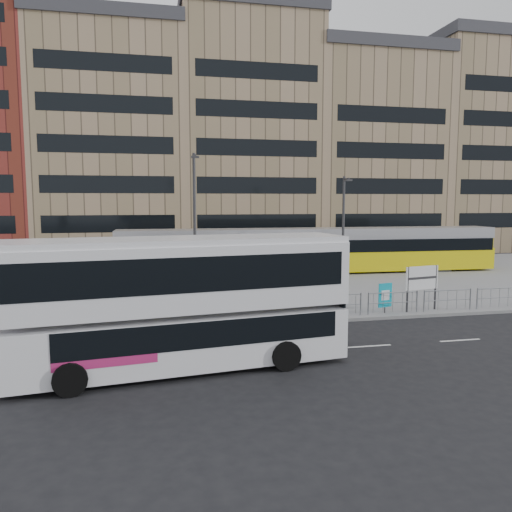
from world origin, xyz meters
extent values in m
plane|color=black|center=(0.00, 0.00, 0.00)|extent=(120.00, 120.00, 0.00)
cube|color=gray|center=(0.00, 12.00, 0.07)|extent=(64.00, 24.00, 0.15)
cube|color=gray|center=(0.00, 0.05, 0.07)|extent=(64.00, 0.25, 0.17)
cube|color=#9A8063|center=(-10.00, 34.00, 11.00)|extent=(14.00, 16.00, 22.00)
cube|color=#38383D|center=(-10.00, 34.00, 22.60)|extent=(14.40, 16.40, 1.20)
cube|color=#9A8063|center=(4.00, 34.00, 12.00)|extent=(14.00, 16.00, 24.00)
cube|color=#38383D|center=(4.00, 34.00, 24.60)|extent=(14.40, 16.40, 1.20)
cube|color=#9A8063|center=(18.00, 34.00, 10.50)|extent=(14.00, 16.00, 21.00)
cube|color=#38383D|center=(18.00, 34.00, 21.60)|extent=(14.40, 16.40, 1.20)
cube|color=#9A8063|center=(32.00, 34.00, 11.50)|extent=(14.00, 16.00, 23.00)
cube|color=#38383D|center=(32.00, 34.00, 23.60)|extent=(14.40, 16.40, 1.20)
cylinder|color=#919499|center=(2.00, 0.50, 1.20)|extent=(32.00, 0.05, 0.05)
cylinder|color=#919499|center=(2.00, 0.50, 0.70)|extent=(32.00, 0.04, 0.04)
cube|color=white|center=(1.00, -4.00, 0.01)|extent=(62.00, 0.12, 0.01)
cube|color=white|center=(-5.36, -5.16, 1.07)|extent=(11.44, 3.98, 1.73)
cube|color=white|center=(-5.36, -5.16, 3.21)|extent=(11.44, 3.98, 2.14)
cube|color=white|center=(-5.36, -5.16, 4.33)|extent=(11.42, 3.88, 0.31)
cube|color=black|center=(-4.86, -5.10, 1.48)|extent=(9.42, 3.76, 0.87)
cube|color=black|center=(-5.36, -5.16, 3.41)|extent=(10.84, 3.94, 1.12)
cube|color=#B72464|center=(-7.89, -5.48, 1.02)|extent=(3.36, 2.99, 0.51)
cylinder|color=black|center=(-1.97, -6.04, 0.51)|extent=(1.05, 0.43, 1.02)
cylinder|color=black|center=(-2.29, -3.46, 0.51)|extent=(1.05, 0.43, 1.02)
cylinder|color=black|center=(-8.74, -6.90, 0.51)|extent=(1.05, 0.43, 1.02)
cylinder|color=black|center=(-9.06, -4.32, 0.51)|extent=(1.05, 0.43, 1.02)
cube|color=yellow|center=(5.82, 14.69, 1.15)|extent=(29.44, 3.63, 1.68)
cube|color=black|center=(5.82, 14.69, 2.30)|extent=(29.02, 3.65, 0.94)
cube|color=#ACACB1|center=(5.82, 14.69, 3.19)|extent=(29.43, 3.40, 0.84)
cube|color=yellow|center=(19.87, 14.28, 1.83)|extent=(1.33, 2.40, 2.73)
cube|color=yellow|center=(-8.23, 15.09, 1.83)|extent=(1.33, 2.40, 2.73)
cylinder|color=#2D2D30|center=(5.82, 14.69, 1.93)|extent=(2.57, 2.57, 3.15)
cube|color=#2D2D30|center=(15.25, 14.41, 0.41)|extent=(3.22, 2.73, 0.52)
cube|color=#2D2D30|center=(-3.62, 14.96, 0.41)|extent=(3.22, 2.73, 0.52)
cylinder|color=#2D2D30|center=(6.14, 0.63, 1.29)|extent=(0.10, 0.10, 2.28)
cylinder|color=#2D2D30|center=(7.89, 0.97, 1.29)|extent=(0.10, 0.10, 2.28)
cube|color=white|center=(7.02, 0.80, 1.84)|extent=(1.96, 0.46, 1.19)
cylinder|color=#2D2D30|center=(4.98, 0.70, 0.55)|extent=(0.06, 0.06, 0.80)
cube|color=#0C9AB4|center=(4.98, 0.70, 1.05)|extent=(0.79, 0.25, 1.20)
cube|color=white|center=(4.98, 0.67, 1.05)|extent=(0.49, 0.13, 0.50)
imported|color=black|center=(3.25, 2.48, 1.01)|extent=(0.64, 0.74, 1.72)
cylinder|color=#2D2D30|center=(-5.14, 2.15, 1.65)|extent=(0.12, 0.12, 3.00)
imported|color=#2D2D30|center=(-5.14, 2.15, 2.75)|extent=(0.19, 0.22, 1.00)
cylinder|color=#2D2D30|center=(-3.72, 8.31, 4.33)|extent=(0.18, 0.18, 8.36)
cylinder|color=#2D2D30|center=(-3.72, 7.91, 8.31)|extent=(0.14, 0.90, 0.14)
cube|color=#2D2D30|center=(-3.72, 7.46, 8.21)|extent=(0.45, 0.20, 0.12)
cylinder|color=#2D2D30|center=(6.98, 11.32, 3.78)|extent=(0.18, 0.18, 7.25)
cylinder|color=#2D2D30|center=(6.98, 10.92, 7.20)|extent=(0.14, 0.90, 0.14)
cube|color=#2D2D30|center=(6.98, 10.47, 7.10)|extent=(0.45, 0.20, 0.12)
camera|label=1|loc=(-6.34, -21.77, 5.69)|focal=35.00mm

